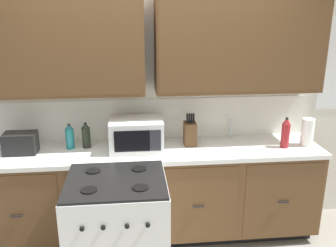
{
  "coord_description": "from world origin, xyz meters",
  "views": [
    {
      "loc": [
        -0.17,
        -2.84,
        2.16
      ],
      "look_at": [
        0.15,
        0.27,
        1.18
      ],
      "focal_mm": 39.16,
      "sensor_mm": 36.0,
      "label": 1
    }
  ],
  "objects_px": {
    "bottle_teal": "(70,137)",
    "knife_block": "(190,133)",
    "toaster": "(21,143)",
    "bottle_dark": "(86,135)",
    "bottle_red": "(286,133)",
    "microwave": "(136,134)",
    "paper_towel_roll": "(307,132)",
    "stove_range": "(118,234)"
  },
  "relations": [
    {
      "from": "stove_range",
      "to": "microwave",
      "type": "xyz_separation_m",
      "value": [
        0.17,
        0.65,
        0.6
      ]
    },
    {
      "from": "bottle_teal",
      "to": "paper_towel_roll",
      "type": "bearing_deg",
      "value": -3.8
    },
    {
      "from": "toaster",
      "to": "bottle_teal",
      "type": "bearing_deg",
      "value": 10.43
    },
    {
      "from": "knife_block",
      "to": "bottle_teal",
      "type": "distance_m",
      "value": 1.11
    },
    {
      "from": "microwave",
      "to": "toaster",
      "type": "relative_size",
      "value": 1.71
    },
    {
      "from": "microwave",
      "to": "toaster",
      "type": "bearing_deg",
      "value": -179.65
    },
    {
      "from": "knife_block",
      "to": "paper_towel_roll",
      "type": "bearing_deg",
      "value": -6.5
    },
    {
      "from": "toaster",
      "to": "paper_towel_roll",
      "type": "bearing_deg",
      "value": -1.52
    },
    {
      "from": "stove_range",
      "to": "bottle_red",
      "type": "distance_m",
      "value": 1.74
    },
    {
      "from": "toaster",
      "to": "bottle_dark",
      "type": "bearing_deg",
      "value": 8.84
    },
    {
      "from": "microwave",
      "to": "bottle_teal",
      "type": "distance_m",
      "value": 0.61
    },
    {
      "from": "knife_block",
      "to": "bottle_teal",
      "type": "relative_size",
      "value": 1.32
    },
    {
      "from": "bottle_red",
      "to": "bottle_dark",
      "type": "distance_m",
      "value": 1.84
    },
    {
      "from": "microwave",
      "to": "knife_block",
      "type": "bearing_deg",
      "value": 5.51
    },
    {
      "from": "microwave",
      "to": "knife_block",
      "type": "xyz_separation_m",
      "value": [
        0.5,
        0.05,
        -0.02
      ]
    },
    {
      "from": "bottle_red",
      "to": "microwave",
      "type": "bearing_deg",
      "value": 175.75
    },
    {
      "from": "bottle_teal",
      "to": "bottle_dark",
      "type": "bearing_deg",
      "value": 4.23
    },
    {
      "from": "stove_range",
      "to": "paper_towel_roll",
      "type": "relative_size",
      "value": 3.65
    },
    {
      "from": "bottle_dark",
      "to": "bottle_teal",
      "type": "distance_m",
      "value": 0.15
    },
    {
      "from": "knife_block",
      "to": "bottle_dark",
      "type": "bearing_deg",
      "value": 178.05
    },
    {
      "from": "toaster",
      "to": "knife_block",
      "type": "distance_m",
      "value": 1.53
    },
    {
      "from": "microwave",
      "to": "toaster",
      "type": "distance_m",
      "value": 1.03
    },
    {
      "from": "knife_block",
      "to": "bottle_teal",
      "type": "bearing_deg",
      "value": 178.86
    },
    {
      "from": "knife_block",
      "to": "bottle_red",
      "type": "relative_size",
      "value": 1.08
    },
    {
      "from": "knife_block",
      "to": "paper_towel_roll",
      "type": "relative_size",
      "value": 1.19
    },
    {
      "from": "toaster",
      "to": "paper_towel_roll",
      "type": "relative_size",
      "value": 1.08
    },
    {
      "from": "stove_range",
      "to": "microwave",
      "type": "distance_m",
      "value": 0.9
    },
    {
      "from": "knife_block",
      "to": "paper_towel_roll",
      "type": "xyz_separation_m",
      "value": [
        1.09,
        -0.12,
        0.01
      ]
    },
    {
      "from": "microwave",
      "to": "knife_block",
      "type": "distance_m",
      "value": 0.51
    },
    {
      "from": "toaster",
      "to": "bottle_dark",
      "type": "distance_m",
      "value": 0.57
    },
    {
      "from": "stove_range",
      "to": "paper_towel_roll",
      "type": "height_order",
      "value": "paper_towel_roll"
    },
    {
      "from": "bottle_red",
      "to": "bottle_teal",
      "type": "bearing_deg",
      "value": 175.01
    },
    {
      "from": "bottle_teal",
      "to": "microwave",
      "type": "bearing_deg",
      "value": -6.64
    },
    {
      "from": "bottle_red",
      "to": "stove_range",
      "type": "bearing_deg",
      "value": -160.31
    },
    {
      "from": "toaster",
      "to": "bottle_teal",
      "type": "xyz_separation_m",
      "value": [
        0.42,
        0.08,
        0.02
      ]
    },
    {
      "from": "paper_towel_roll",
      "to": "bottle_red",
      "type": "bearing_deg",
      "value": -173.36
    },
    {
      "from": "microwave",
      "to": "knife_block",
      "type": "relative_size",
      "value": 1.55
    },
    {
      "from": "paper_towel_roll",
      "to": "bottle_red",
      "type": "xyz_separation_m",
      "value": [
        -0.22,
        -0.03,
        0.01
      ]
    },
    {
      "from": "stove_range",
      "to": "bottle_teal",
      "type": "height_order",
      "value": "bottle_teal"
    },
    {
      "from": "bottle_red",
      "to": "bottle_teal",
      "type": "height_order",
      "value": "bottle_red"
    },
    {
      "from": "stove_range",
      "to": "microwave",
      "type": "height_order",
      "value": "microwave"
    },
    {
      "from": "bottle_teal",
      "to": "knife_block",
      "type": "bearing_deg",
      "value": -1.14
    }
  ]
}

